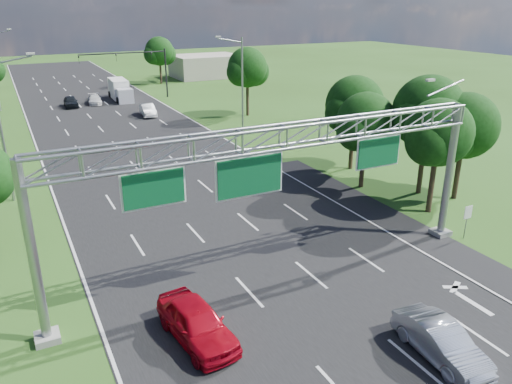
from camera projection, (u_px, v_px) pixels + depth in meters
ground at (169, 176)px, 40.63m from camera, size 220.00×220.00×0.00m
road at (169, 176)px, 40.63m from camera, size 18.00×180.00×0.02m
road_flare at (401, 226)px, 31.64m from camera, size 3.00×30.00×0.02m
sign_gantry at (284, 149)px, 23.32m from camera, size 23.50×1.00×9.56m
regulatory_sign at (468, 215)px, 29.51m from camera, size 0.60×0.08×2.10m
traffic_signal at (141, 63)px, 71.07m from camera, size 12.21×0.24×7.00m
streetlight_l_near at (3, 124)px, 33.84m from camera, size 2.97×0.22×10.16m
streetlight_r_mid at (241, 81)px, 51.74m from camera, size 2.97×0.22×10.16m
tree_cluster_right at (408, 120)px, 36.00m from camera, size 9.91×14.60×8.68m
tree_verge_rd at (248, 69)px, 60.43m from camera, size 5.76×4.80×8.28m
tree_verge_re at (160, 53)px, 84.70m from camera, size 5.76×4.80×7.84m
building_right at (206, 66)px, 93.35m from camera, size 12.00×9.00×4.00m
red_coupe at (197, 323)px, 20.79m from camera, size 2.50×5.04×1.65m
silver_sedan at (441, 341)px, 19.78m from camera, size 1.88×4.55×1.46m
car_queue_a at (95, 100)px, 69.10m from camera, size 2.17×4.37×1.22m
car_queue_c at (71, 102)px, 67.05m from camera, size 1.85×4.28×1.44m
car_queue_d at (148, 110)px, 61.88m from camera, size 1.92×4.49×1.44m
box_truck at (120, 90)px, 71.84m from camera, size 2.40×7.56×2.83m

